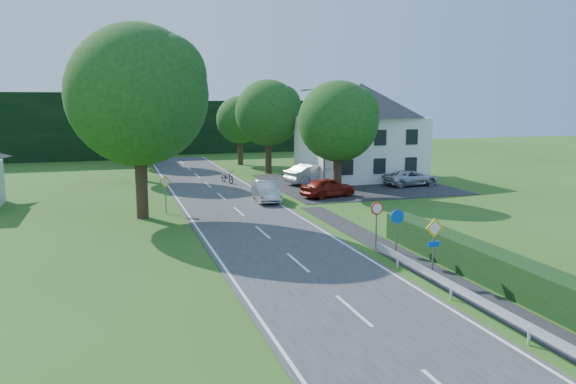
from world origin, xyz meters
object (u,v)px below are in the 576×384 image
object	(u,v)px
streetlight	(323,135)
parked_car_silver_b	(411,178)
moving_car	(266,191)
parked_car_red	(328,187)
motorcycle	(227,177)
parasol	(325,178)
parked_car_silver_a	(314,174)

from	to	relation	value
streetlight	parked_car_silver_b	xyz separation A→B (m)	(8.13, 0.52, -3.78)
moving_car	parked_car_red	size ratio (longest dim) A/B	1.04
parked_car_red	motorcycle	bearing A→B (deg)	16.42
streetlight	motorcycle	distance (m)	9.86
moving_car	parked_car_red	bearing A→B (deg)	8.31
parked_car_silver_b	parked_car_red	bearing A→B (deg)	105.70
moving_car	motorcycle	distance (m)	9.46
motorcycle	parked_car_silver_b	world-z (taller)	parked_car_silver_b
motorcycle	parked_car_silver_b	size ratio (longest dim) A/B	0.45
moving_car	parked_car_silver_b	bearing A→B (deg)	19.31
moving_car	motorcycle	world-z (taller)	moving_car
moving_car	parasol	bearing A→B (deg)	40.31
parked_car_silver_a	parked_car_silver_b	world-z (taller)	parked_car_silver_a
motorcycle	parasol	bearing A→B (deg)	-52.61
parked_car_red	parasol	world-z (taller)	parasol
streetlight	parked_car_silver_b	bearing A→B (deg)	3.67
moving_car	parasol	distance (m)	7.48
parked_car_silver_b	parasol	bearing A→B (deg)	78.83
streetlight	parasol	xyz separation A→B (m)	(0.76, 1.44, -3.58)
motorcycle	parasol	world-z (taller)	parasol
streetlight	parasol	distance (m)	3.93
parked_car_red	parked_car_silver_a	distance (m)	6.58
motorcycle	parasol	size ratio (longest dim) A/B	1.11
parked_car_red	parasol	size ratio (longest dim) A/B	2.26
moving_car	parasol	xyz separation A→B (m)	(6.12, 4.30, 0.12)
parasol	parked_car_silver_a	bearing A→B (deg)	90.99
parked_car_silver_b	moving_car	bearing A→B (deg)	100.00
parked_car_red	parked_car_silver_a	world-z (taller)	parked_car_silver_a
streetlight	parked_car_red	xyz separation A→B (m)	(-0.56, -2.61, -3.70)
streetlight	moving_car	xyz separation A→B (m)	(-5.36, -2.86, -3.70)
parked_car_red	parasol	bearing A→B (deg)	-33.58
moving_car	parked_car_red	distance (m)	4.81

